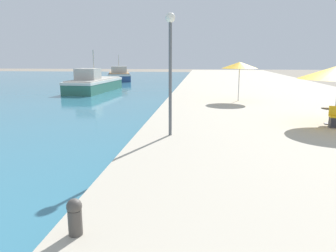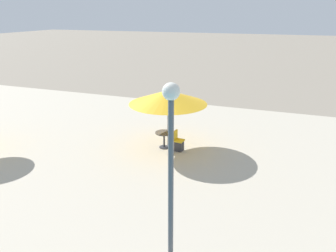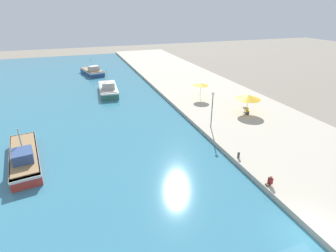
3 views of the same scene
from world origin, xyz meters
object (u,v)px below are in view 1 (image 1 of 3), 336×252
at_px(cafe_chair_left, 334,120).
at_px(lamppost, 170,54).
at_px(fishing_boat_mid, 94,83).
at_px(cafe_umbrella_white, 240,65).
at_px(cafe_table, 330,113).
at_px(fishing_boat_far, 119,75).
at_px(mooring_bollard, 75,216).

height_order(cafe_chair_left, lamppost, lamppost).
distance_m(fishing_boat_mid, cafe_umbrella_white, 16.79).
height_order(fishing_boat_mid, cafe_table, fishing_boat_mid).
bearing_deg(lamppost, fishing_boat_far, 107.44).
bearing_deg(cafe_chair_left, fishing_boat_far, -55.10).
xyz_separation_m(fishing_boat_mid, cafe_umbrella_white, (13.55, -9.69, 2.10)).
distance_m(cafe_table, lamppost, 7.93).
distance_m(fishing_boat_far, lamppost, 37.93).
xyz_separation_m(cafe_table, cafe_chair_left, (-0.08, -0.72, -0.21)).
bearing_deg(lamppost, mooring_bollard, -96.74).
xyz_separation_m(fishing_boat_far, lamppost, (11.34, -36.09, 2.86)).
relative_size(cafe_umbrella_white, lamppost, 0.58).
xyz_separation_m(fishing_boat_mid, lamppost, (9.88, -20.27, 2.77)).
height_order(fishing_boat_far, lamppost, lamppost).
xyz_separation_m(mooring_bollard, lamppost, (0.88, 7.44, 2.74)).
height_order(fishing_boat_mid, lamppost, lamppost).
bearing_deg(mooring_bollard, fishing_boat_far, 103.51).
distance_m(cafe_umbrella_white, mooring_bollard, 18.69).
xyz_separation_m(cafe_umbrella_white, mooring_bollard, (-4.55, -18.01, -2.07)).
xyz_separation_m(cafe_umbrella_white, lamppost, (-3.67, -10.58, 0.67)).
bearing_deg(lamppost, fishing_boat_mid, 116.00).
height_order(mooring_bollard, lamppost, lamppost).
xyz_separation_m(fishing_boat_mid, fishing_boat_far, (-1.45, 15.82, -0.08)).
distance_m(fishing_boat_far, mooring_bollard, 44.76).
bearing_deg(fishing_boat_mid, mooring_bollard, -68.09).
relative_size(cafe_umbrella_white, cafe_table, 3.30).
bearing_deg(fishing_boat_mid, cafe_chair_left, -43.40).
distance_m(cafe_umbrella_white, lamppost, 11.21).
bearing_deg(cafe_chair_left, mooring_bollard, 57.71).
distance_m(fishing_boat_far, cafe_table, 37.95).
height_order(fishing_boat_mid, fishing_boat_far, fishing_boat_mid).
xyz_separation_m(fishing_boat_far, cafe_chair_left, (18.20, -33.97, 0.09)).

